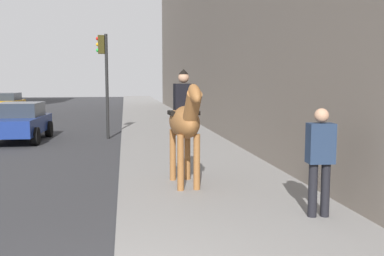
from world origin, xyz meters
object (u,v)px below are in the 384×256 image
object	(u,v)px
car_mid_lane	(6,103)
mounted_horse_near	(185,120)
car_near_lane	(19,121)
traffic_light_near_curb	(104,69)
pedestrian_greeting	(320,155)

from	to	relation	value
car_mid_lane	mounted_horse_near	bearing A→B (deg)	22.25
car_mid_lane	car_near_lane	bearing A→B (deg)	16.28
car_near_lane	traffic_light_near_curb	bearing A→B (deg)	92.98
car_near_lane	traffic_light_near_curb	distance (m)	3.74
traffic_light_near_curb	car_near_lane	bearing A→B (deg)	91.69
car_mid_lane	traffic_light_near_curb	xyz separation A→B (m)	(-14.82, -7.55, 1.94)
mounted_horse_near	car_mid_lane	distance (m)	25.05
pedestrian_greeting	car_near_lane	world-z (taller)	pedestrian_greeting
mounted_horse_near	car_near_lane	xyz separation A→B (m)	(8.26, 5.13, -0.71)
car_mid_lane	traffic_light_near_curb	distance (m)	16.75
mounted_horse_near	car_near_lane	bearing A→B (deg)	-151.40
car_mid_lane	traffic_light_near_curb	size ratio (longest dim) A/B	1.07
mounted_horse_near	car_mid_lane	world-z (taller)	mounted_horse_near
mounted_horse_near	traffic_light_near_curb	distance (m)	8.67
pedestrian_greeting	car_near_lane	distance (m)	12.62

